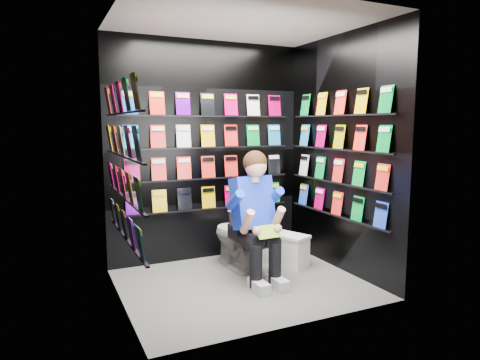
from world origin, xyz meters
name	(u,v)px	position (x,y,z in m)	size (l,w,h in m)	color
floor	(243,284)	(0.00, 0.00, 0.00)	(2.40, 2.40, 0.00)	#62625F
ceiling	(243,21)	(0.00, 0.00, 2.60)	(2.40, 2.40, 0.00)	white
wall_back	(207,152)	(0.00, 1.00, 1.30)	(2.40, 0.04, 2.60)	black
wall_front	(298,167)	(0.00, -1.00, 1.30)	(2.40, 0.04, 2.60)	black
wall_left	(118,162)	(-1.20, 0.00, 1.30)	(0.04, 2.00, 2.60)	black
wall_right	(341,154)	(1.20, 0.00, 1.30)	(0.04, 2.00, 2.60)	black
comics_back	(208,151)	(0.00, 0.97, 1.31)	(2.10, 0.06, 1.37)	#C20051
comics_left	(121,161)	(-1.17, 0.00, 1.31)	(0.06, 1.70, 1.37)	#C20051
comics_right	(339,154)	(1.17, 0.00, 1.31)	(0.06, 1.70, 1.37)	#C20051
toilet	(236,235)	(0.17, 0.52, 0.37)	(0.42, 0.75, 0.73)	white
longbox	(288,251)	(0.73, 0.32, 0.17)	(0.24, 0.44, 0.33)	white
longbox_lid	(288,236)	(0.73, 0.32, 0.35)	(0.27, 0.47, 0.03)	white
reader	(251,204)	(0.17, 0.14, 0.79)	(0.56, 0.81, 1.50)	#0722CE
held_comic	(267,232)	(0.17, -0.21, 0.58)	(0.24, 0.01, 0.17)	#1E9218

